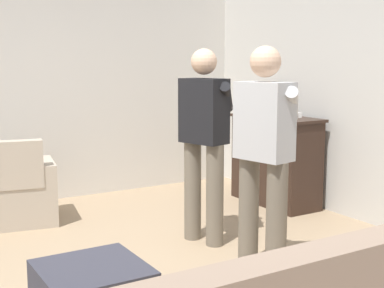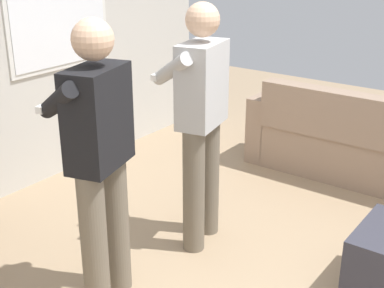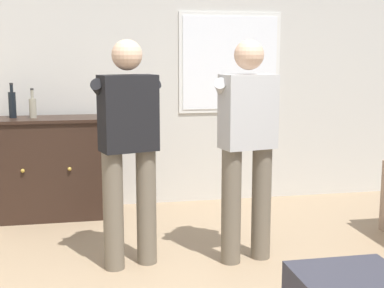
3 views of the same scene
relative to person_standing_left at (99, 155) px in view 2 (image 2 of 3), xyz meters
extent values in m
cube|color=silver|center=(1.20, 1.66, 0.55)|extent=(1.09, 0.02, 1.04)
cube|color=white|center=(1.20, 1.65, 0.55)|extent=(1.01, 0.03, 0.96)
cube|color=gray|center=(2.56, 0.33, -0.62)|extent=(0.55, 0.18, 0.64)
cube|color=#386BB7|center=(2.49, 0.00, -0.34)|extent=(0.17, 0.41, 0.36)
cylinder|color=#6B6051|center=(-0.12, -0.05, -0.50)|extent=(0.15, 0.15, 0.88)
cylinder|color=#6B6051|center=(0.13, 0.02, -0.50)|extent=(0.15, 0.15, 0.88)
cube|color=black|center=(0.00, -0.01, 0.22)|extent=(0.44, 0.32, 0.55)
sphere|color=#D8AD8C|center=(0.00, -0.01, 0.63)|extent=(0.22, 0.22, 0.22)
cylinder|color=black|center=(-0.15, 0.11, 0.33)|extent=(0.23, 0.44, 0.29)
cylinder|color=black|center=(0.07, 0.17, 0.33)|extent=(0.40, 0.34, 0.29)
cube|color=white|center=(-0.08, 0.30, 0.24)|extent=(0.16, 0.08, 0.04)
cylinder|color=#6B6051|center=(0.76, -0.09, -0.50)|extent=(0.15, 0.15, 0.88)
cylinder|color=#6B6051|center=(1.01, -0.04, -0.50)|extent=(0.15, 0.15, 0.88)
cube|color=#B7B7B7|center=(0.88, -0.07, 0.22)|extent=(0.44, 0.30, 0.55)
sphere|color=#D8AD8C|center=(0.88, -0.07, 0.63)|extent=(0.22, 0.22, 0.22)
cylinder|color=#B7B7B7|center=(0.74, 0.07, 0.33)|extent=(0.26, 0.44, 0.29)
cylinder|color=#B7B7B7|center=(0.97, 0.11, 0.33)|extent=(0.38, 0.36, 0.29)
cube|color=white|center=(0.82, 0.25, 0.24)|extent=(0.15, 0.07, 0.04)
camera|label=1|loc=(3.83, -2.44, 0.63)|focal=50.00mm
camera|label=2|loc=(-1.87, -2.00, 1.12)|focal=50.00mm
camera|label=3|loc=(-0.27, -3.86, 0.64)|focal=50.00mm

